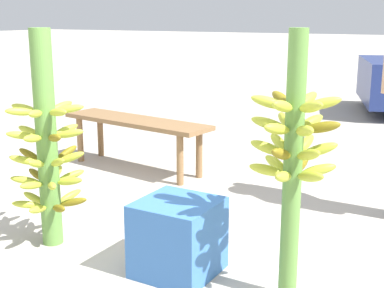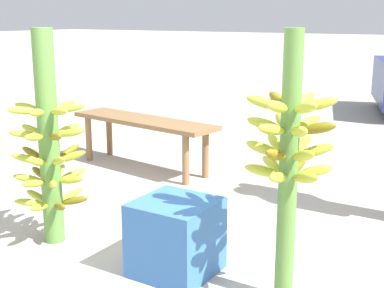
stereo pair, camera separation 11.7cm
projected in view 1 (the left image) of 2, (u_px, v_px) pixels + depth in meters
ground_plane at (146, 275)px, 3.00m from camera, size 80.00×80.00×0.00m
banana_stalk_left at (47, 146)px, 3.28m from camera, size 0.47×0.48×1.35m
banana_stalk_center at (293, 155)px, 2.57m from camera, size 0.44×0.44×1.36m
market_bench at (136, 126)px, 4.98m from camera, size 1.58×0.57×0.48m
produce_crate at (178, 237)px, 2.98m from camera, size 0.42×0.42×0.42m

